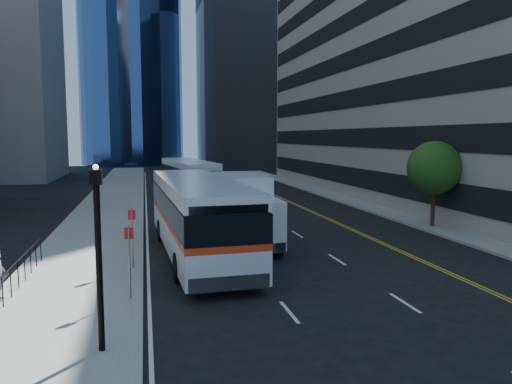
{
  "coord_description": "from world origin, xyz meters",
  "views": [
    {
      "loc": [
        -7.84,
        -18.6,
        5.5
      ],
      "look_at": [
        -2.54,
        5.1,
        2.8
      ],
      "focal_mm": 35.0,
      "sensor_mm": 36.0,
      "label": 1
    }
  ],
  "objects_px": {
    "box_truck": "(243,208)",
    "bus_rear": "(188,177)",
    "lamp_post": "(99,250)",
    "street_tree": "(434,168)",
    "bus_front": "(197,214)"
  },
  "relations": [
    {
      "from": "box_truck",
      "to": "bus_rear",
      "type": "bearing_deg",
      "value": 92.83
    },
    {
      "from": "lamp_post",
      "to": "bus_rear",
      "type": "distance_m",
      "value": 32.9
    },
    {
      "from": "lamp_post",
      "to": "bus_rear",
      "type": "height_order",
      "value": "lamp_post"
    },
    {
      "from": "street_tree",
      "to": "bus_front",
      "type": "height_order",
      "value": "street_tree"
    },
    {
      "from": "bus_front",
      "to": "box_truck",
      "type": "height_order",
      "value": "bus_front"
    },
    {
      "from": "street_tree",
      "to": "bus_rear",
      "type": "height_order",
      "value": "street_tree"
    },
    {
      "from": "bus_rear",
      "to": "lamp_post",
      "type": "bearing_deg",
      "value": -105.17
    },
    {
      "from": "bus_front",
      "to": "box_truck",
      "type": "relative_size",
      "value": 1.89
    },
    {
      "from": "lamp_post",
      "to": "bus_rear",
      "type": "relative_size",
      "value": 0.34
    },
    {
      "from": "box_truck",
      "to": "bus_front",
      "type": "bearing_deg",
      "value": -142.42
    },
    {
      "from": "bus_front",
      "to": "box_truck",
      "type": "distance_m",
      "value": 3.17
    },
    {
      "from": "lamp_post",
      "to": "box_truck",
      "type": "relative_size",
      "value": 0.62
    },
    {
      "from": "street_tree",
      "to": "bus_rear",
      "type": "bearing_deg",
      "value": 125.09
    },
    {
      "from": "lamp_post",
      "to": "bus_front",
      "type": "relative_size",
      "value": 0.33
    },
    {
      "from": "street_tree",
      "to": "bus_front",
      "type": "distance_m",
      "value": 15.09
    }
  ]
}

